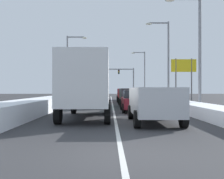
{
  "coord_description": "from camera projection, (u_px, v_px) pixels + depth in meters",
  "views": [
    {
      "loc": [
        -0.29,
        -6.51,
        1.59
      ],
      "look_at": [
        0.07,
        34.06,
        1.56
      ],
      "focal_mm": 43.16,
      "sensor_mm": 36.0,
      "label": 1
    }
  ],
  "objects": [
    {
      "name": "suv_black_center_lane_fourth",
      "position": [
        101.0,
        94.0,
        36.21
      ],
      "size": [
        2.16,
        4.9,
        1.67
      ],
      "color": "black",
      "rests_on": "ground"
    },
    {
      "name": "suv_red_right_lane_fourth",
      "position": [
        126.0,
        94.0,
        32.21
      ],
      "size": [
        2.16,
        4.9,
        1.67
      ],
      "color": "maroon",
      "rests_on": "ground"
    },
    {
      "name": "ground_plane",
      "position": [
        113.0,
        105.0,
        27.23
      ],
      "size": [
        134.66,
        134.66,
        0.0
      ],
      "primitive_type": "plane",
      "color": "#333335"
    },
    {
      "name": "box_truck_center_lane_nearest",
      "position": [
        87.0,
        84.0,
        14.63
      ],
      "size": [
        2.53,
        7.2,
        3.36
      ],
      "color": "silver",
      "rests_on": "ground"
    },
    {
      "name": "sedan_maroon_right_lane_second",
      "position": [
        135.0,
        101.0,
        19.23
      ],
      "size": [
        2.0,
        4.5,
        1.51
      ],
      "color": "maroon",
      "rests_on": "ground"
    },
    {
      "name": "traffic_light_gantry",
      "position": [
        116.0,
        75.0,
        58.3
      ],
      "size": [
        10.6,
        0.47,
        6.2
      ],
      "color": "slate",
      "rests_on": "ground"
    },
    {
      "name": "suv_green_center_lane_second",
      "position": [
        93.0,
        96.0,
        23.63
      ],
      "size": [
        2.16,
        4.9,
        1.67
      ],
      "color": "#1E5633",
      "rests_on": "ground"
    },
    {
      "name": "roadside_sign_right",
      "position": [
        184.0,
        70.0,
        34.1
      ],
      "size": [
        3.2,
        0.16,
        5.5
      ],
      "color": "#59595B",
      "rests_on": "ground"
    },
    {
      "name": "suv_navy_center_lane_fifth",
      "position": [
        101.0,
        93.0,
        43.02
      ],
      "size": [
        2.16,
        4.9,
        1.67
      ],
      "color": "navy",
      "rests_on": "ground"
    },
    {
      "name": "street_lamp_right_near",
      "position": [
        195.0,
        43.0,
        19.51
      ],
      "size": [
        2.66,
        0.36,
        8.32
      ],
      "color": "gray",
      "rests_on": "ground"
    },
    {
      "name": "street_lamp_right_far",
      "position": [
        143.0,
        70.0,
        50.58
      ],
      "size": [
        2.66,
        0.36,
        8.67
      ],
      "color": "gray",
      "rests_on": "ground"
    },
    {
      "name": "sedan_tan_center_lane_third",
      "position": [
        95.0,
        97.0,
        30.41
      ],
      "size": [
        2.0,
        4.5,
        1.51
      ],
      "color": "#937F60",
      "rests_on": "ground"
    },
    {
      "name": "sedan_gray_right_lane_fifth",
      "position": [
        124.0,
        95.0,
        38.4
      ],
      "size": [
        2.0,
        4.5,
        1.51
      ],
      "color": "slate",
      "rests_on": "ground"
    },
    {
      "name": "street_lamp_left_mid",
      "position": [
        70.0,
        62.0,
        34.79
      ],
      "size": [
        2.66,
        0.36,
        8.5
      ],
      "color": "gray",
      "rests_on": "ground"
    },
    {
      "name": "snow_bank_right_shoulder",
      "position": [
        156.0,
        100.0,
        32.46
      ],
      "size": [
        1.82,
        56.97,
        0.67
      ],
      "primitive_type": "cube",
      "color": "white",
      "rests_on": "ground"
    },
    {
      "name": "suv_silver_right_lane_nearest",
      "position": [
        154.0,
        101.0,
        12.69
      ],
      "size": [
        2.16,
        4.9,
        1.67
      ],
      "color": "#B7BABF",
      "rests_on": "ground"
    },
    {
      "name": "street_lamp_right_mid",
      "position": [
        166.0,
        55.0,
        29.87
      ],
      "size": [
        2.66,
        0.36,
        9.12
      ],
      "color": "gray",
      "rests_on": "ground"
    },
    {
      "name": "snow_bank_left_shoulder",
      "position": [
        68.0,
        99.0,
        32.36
      ],
      "size": [
        2.15,
        56.97,
        0.92
      ],
      "primitive_type": "cube",
      "color": "white",
      "rests_on": "ground"
    },
    {
      "name": "lane_stripe_between_right_lane_and_center_lane",
      "position": [
        112.0,
        102.0,
        32.41
      ],
      "size": [
        0.14,
        56.97,
        0.01
      ],
      "primitive_type": "cube",
      "color": "silver",
      "rests_on": "ground"
    },
    {
      "name": "suv_charcoal_right_lane_third",
      "position": [
        130.0,
        95.0,
        25.25
      ],
      "size": [
        2.16,
        4.9,
        1.67
      ],
      "color": "#38383D",
      "rests_on": "ground"
    }
  ]
}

